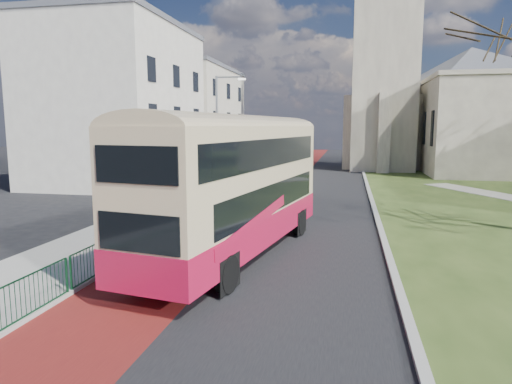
# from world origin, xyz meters

# --- Properties ---
(ground) EXTENTS (160.00, 160.00, 0.00)m
(ground) POSITION_xyz_m (0.00, 0.00, 0.00)
(ground) COLOR black
(ground) RESTS_ON ground
(road_carriageway) EXTENTS (9.00, 120.00, 0.01)m
(road_carriageway) POSITION_xyz_m (1.50, 20.00, 0.01)
(road_carriageway) COLOR black
(road_carriageway) RESTS_ON ground
(bus_lane) EXTENTS (3.40, 120.00, 0.01)m
(bus_lane) POSITION_xyz_m (-1.20, 20.00, 0.01)
(bus_lane) COLOR #591414
(bus_lane) RESTS_ON ground
(pavement_west) EXTENTS (4.00, 120.00, 0.12)m
(pavement_west) POSITION_xyz_m (-5.00, 20.00, 0.06)
(pavement_west) COLOR gray
(pavement_west) RESTS_ON ground
(kerb_west) EXTENTS (0.25, 120.00, 0.13)m
(kerb_west) POSITION_xyz_m (-3.00, 20.00, 0.07)
(kerb_west) COLOR #999993
(kerb_west) RESTS_ON ground
(kerb_east) EXTENTS (0.25, 80.00, 0.13)m
(kerb_east) POSITION_xyz_m (6.10, 22.00, 0.07)
(kerb_east) COLOR #999993
(kerb_east) RESTS_ON ground
(pedestrian_railing) EXTENTS (0.07, 24.00, 1.12)m
(pedestrian_railing) POSITION_xyz_m (-2.95, 4.00, 0.55)
(pedestrian_railing) COLOR #0D3C1F
(pedestrian_railing) RESTS_ON ground
(gothic_church) EXTENTS (16.38, 18.00, 40.00)m
(gothic_church) POSITION_xyz_m (12.56, 38.00, 13.13)
(gothic_church) COLOR gray
(gothic_church) RESTS_ON ground
(street_block_near) EXTENTS (10.30, 14.30, 13.00)m
(street_block_near) POSITION_xyz_m (-14.00, 22.00, 6.51)
(street_block_near) COLOR beige
(street_block_near) RESTS_ON ground
(street_block_far) EXTENTS (10.30, 16.30, 11.50)m
(street_block_far) POSITION_xyz_m (-14.00, 38.00, 5.76)
(street_block_far) COLOR #BAB29D
(street_block_far) RESTS_ON ground
(streetlamp) EXTENTS (2.13, 0.18, 8.00)m
(streetlamp) POSITION_xyz_m (-4.35, 18.00, 4.59)
(streetlamp) COLOR gray
(streetlamp) RESTS_ON pavement_west
(bus) EXTENTS (4.65, 11.95, 4.88)m
(bus) POSITION_xyz_m (0.69, 2.62, 2.78)
(bus) COLOR #A50F32
(bus) RESTS_ON ground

